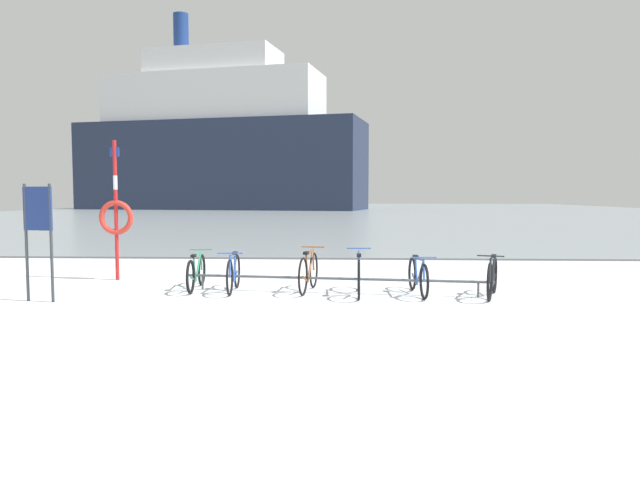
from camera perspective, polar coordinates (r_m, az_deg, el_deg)
The scene contains 11 objects.
ground at distance 61.37m, azimuth 3.60°, elevation 2.49°, with size 80.00×132.00×0.08m.
bike_rack at distance 11.39m, azimuth 1.42°, elevation -3.67°, with size 5.76×0.77×0.31m.
bicycle_0 at distance 12.08m, azimuth -11.52°, elevation -2.97°, with size 0.46×1.74×0.75m.
bicycle_1 at distance 11.68m, azimuth -8.12°, elevation -3.10°, with size 0.46×1.62×0.79m.
bicycle_2 at distance 11.59m, azimuth -1.08°, elevation -3.01°, with size 0.46×1.67×0.83m.
bicycle_3 at distance 11.23m, azimuth 3.66°, elevation -3.25°, with size 0.46×1.79×0.84m.
bicycle_4 at distance 11.37m, azimuth 9.18°, elevation -3.39°, with size 0.46×1.72×0.75m.
bicycle_5 at distance 11.40m, azimuth 15.86°, elevation -3.39°, with size 0.63×1.58×0.80m.
info_sign at distance 11.48m, azimuth -24.94°, elevation 1.57°, with size 0.55×0.14×2.03m.
rescue_post at distance 13.82m, azimuth -18.59°, elevation 2.30°, with size 0.75×0.11×3.01m.
ferry_ship at distance 79.99m, azimuth -9.40°, elevation 8.92°, with size 37.78×17.68×25.09m.
Camera 1 is at (-0.87, -7.44, 1.84)m, focal length 34.11 mm.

